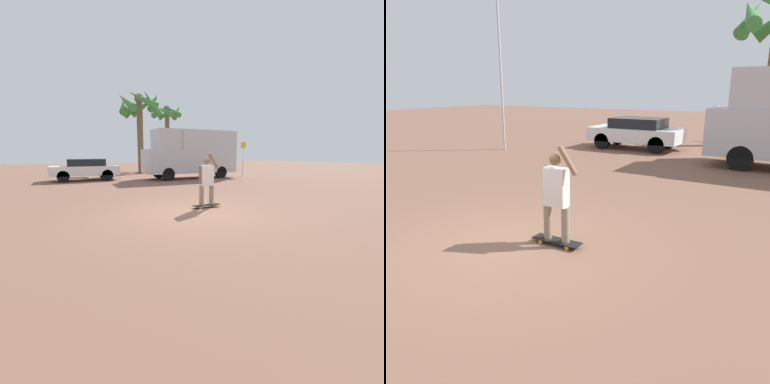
# 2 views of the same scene
# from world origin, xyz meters

# --- Properties ---
(ground_plane) EXTENTS (80.00, 80.00, 0.00)m
(ground_plane) POSITION_xyz_m (0.00, 0.00, 0.00)
(ground_plane) COLOR brown
(skateboard) EXTENTS (0.90, 0.25, 0.09)m
(skateboard) POSITION_xyz_m (0.70, 0.44, 0.07)
(skateboard) COLOR black
(skateboard) RESTS_ON ground_plane
(person_skateboarder) EXTENTS (0.70, 0.22, 1.65)m
(person_skateboarder) POSITION_xyz_m (0.70, 0.44, 0.94)
(person_skateboarder) COLOR gray
(person_skateboarder) RESTS_ON skateboard
(parked_car_white) EXTENTS (4.01, 1.86, 1.36)m
(parked_car_white) POSITION_xyz_m (-2.21, 11.03, 0.74)
(parked_car_white) COLOR black
(parked_car_white) RESTS_ON ground_plane
(flagpole) EXTENTS (1.02, 0.12, 7.15)m
(flagpole) POSITION_xyz_m (-6.98, 7.86, 4.10)
(flagpole) COLOR #B7B7BC
(flagpole) RESTS_ON ground_plane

